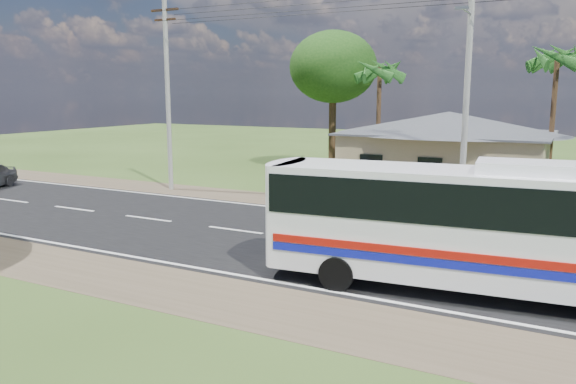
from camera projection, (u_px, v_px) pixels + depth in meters
name	position (u px, v px, depth m)	size (l,w,h in m)	color
ground	(340.00, 244.00, 20.30)	(120.00, 120.00, 0.00)	#2D4318
road	(340.00, 244.00, 20.29)	(120.00, 16.00, 0.03)	black
house	(448.00, 144.00, 30.73)	(12.40, 10.00, 5.00)	tan
utility_poles	(459.00, 84.00, 23.74)	(32.80, 2.22, 11.00)	#9E9E99
palm_mid	(557.00, 59.00, 29.86)	(2.80, 2.80, 8.20)	#47301E
palm_far	(380.00, 72.00, 34.92)	(2.80, 2.80, 7.70)	#47301E
tree_behind_house	(333.00, 67.00, 38.41)	(6.00, 6.00, 9.61)	#47301E
coach_bus	(493.00, 220.00, 14.78)	(12.05, 3.63, 3.68)	white
motorcycle	(497.00, 208.00, 24.30)	(0.66, 1.90, 1.00)	black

